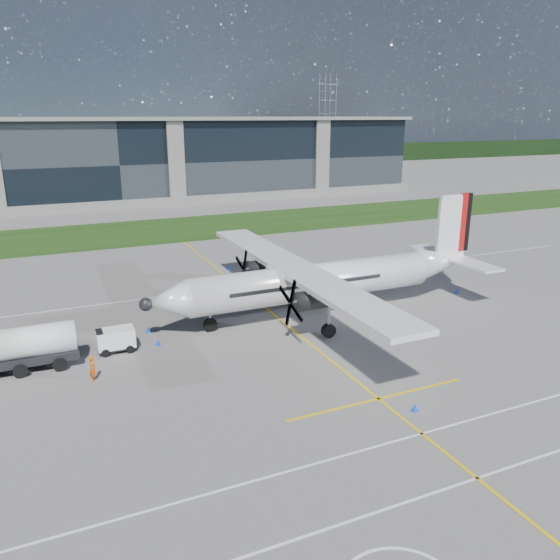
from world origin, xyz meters
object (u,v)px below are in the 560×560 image
at_px(pylon_east, 327,118).
at_px(safety_cone_portwing, 415,407).
at_px(turboprop_aircraft, 325,260).
at_px(baggage_tug, 116,340).
at_px(ground_crew_person, 92,367).
at_px(fuel_tanker_truck, 7,351).
at_px(safety_cone_nose_port, 158,342).
at_px(safety_cone_fwd, 133,341).
at_px(safety_cone_nose_stbd, 148,329).
at_px(safety_cone_tail, 457,290).
at_px(safety_cone_stbdwing, 228,268).

bearing_deg(pylon_east, safety_cone_portwing, -117.12).
distance_m(turboprop_aircraft, baggage_tug, 17.51).
xyz_separation_m(pylon_east, ground_crew_person, (-97.00, -146.75, -14.04)).
distance_m(fuel_tanker_truck, safety_cone_nose_port, 9.79).
height_order(safety_cone_fwd, safety_cone_nose_stbd, same).
bearing_deg(safety_cone_tail, fuel_tanker_truck, -178.40).
xyz_separation_m(baggage_tug, safety_cone_nose_port, (2.88, -0.18, -0.57)).
bearing_deg(safety_cone_stbdwing, safety_cone_portwing, -89.80).
xyz_separation_m(turboprop_aircraft, safety_cone_nose_port, (-14.19, -1.00, -4.39)).
bearing_deg(ground_crew_person, safety_cone_nose_port, -45.03).
relative_size(ground_crew_person, safety_cone_stbdwing, 3.84).
distance_m(ground_crew_person, safety_cone_nose_port, 6.24).
xyz_separation_m(safety_cone_portwing, safety_cone_nose_port, (-11.26, 15.08, 0.00)).
distance_m(safety_cone_nose_port, safety_cone_nose_stbd, 2.68).
xyz_separation_m(safety_cone_tail, safety_cone_nose_port, (-28.10, -0.63, 0.00)).
distance_m(turboprop_aircraft, safety_cone_stbdwing, 16.79).
xyz_separation_m(pylon_east, safety_cone_portwing, (-80.90, -157.97, -14.75)).
xyz_separation_m(turboprop_aircraft, safety_cone_tail, (13.91, -0.38, -4.39)).
bearing_deg(safety_cone_tail, ground_crew_person, -172.24).
xyz_separation_m(baggage_tug, safety_cone_nose_stbd, (2.72, 2.49, -0.57)).
xyz_separation_m(safety_cone_portwing, safety_cone_fwd, (-12.88, 15.88, 0.00)).
relative_size(fuel_tanker_truck, ground_crew_person, 4.07).
relative_size(safety_cone_portwing, safety_cone_nose_port, 1.00).
height_order(pylon_east, ground_crew_person, pylon_east).
bearing_deg(pylon_east, ground_crew_person, -123.46).
relative_size(fuel_tanker_truck, baggage_tug, 2.86).
bearing_deg(safety_cone_tail, safety_cone_nose_stbd, 175.86).
relative_size(turboprop_aircraft, safety_cone_nose_port, 61.81).
height_order(turboprop_aircraft, baggage_tug, turboprop_aircraft).
xyz_separation_m(baggage_tug, safety_cone_stbdwing, (14.03, 16.74, -0.57)).
bearing_deg(safety_cone_portwing, ground_crew_person, 145.15).
bearing_deg(ground_crew_person, turboprop_aircraft, -69.23).
xyz_separation_m(turboprop_aircraft, safety_cone_stbdwing, (-3.04, 15.92, -4.39)).
xyz_separation_m(pylon_east, turboprop_aircraft, (-77.97, -141.89, -10.36)).
relative_size(turboprop_aircraft, ground_crew_person, 16.11).
relative_size(turboprop_aircraft, safety_cone_tail, 61.81).
relative_size(baggage_tug, safety_cone_fwd, 5.46).
bearing_deg(ground_crew_person, safety_cone_portwing, -118.42).
xyz_separation_m(turboprop_aircraft, ground_crew_person, (-19.04, -4.87, -3.68)).
relative_size(fuel_tanker_truck, safety_cone_fwd, 15.64).
height_order(turboprop_aircraft, safety_cone_tail, turboprop_aircraft).
distance_m(pylon_east, turboprop_aircraft, 162.23).
bearing_deg(safety_cone_portwing, baggage_tug, 132.82).
xyz_separation_m(pylon_east, baggage_tug, (-95.04, -142.71, -14.18)).
relative_size(turboprop_aircraft, safety_cone_stbdwing, 61.81).
bearing_deg(pylon_east, safety_cone_tail, -114.24).
bearing_deg(safety_cone_nose_stbd, turboprop_aircraft, -6.63).
bearing_deg(safety_cone_fwd, ground_crew_person, -124.68).
xyz_separation_m(fuel_tanker_truck, baggage_tug, (6.82, 0.61, -0.65)).
xyz_separation_m(turboprop_aircraft, safety_cone_portwing, (-2.93, -16.08, -4.39)).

